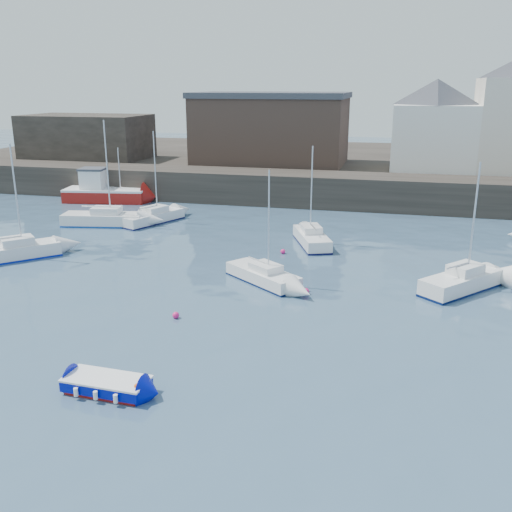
% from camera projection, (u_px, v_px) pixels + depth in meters
% --- Properties ---
extents(water, '(220.00, 220.00, 0.00)m').
position_uv_depth(water, '(184.00, 375.00, 23.05)').
color(water, '#2D4760').
rests_on(water, ground).
extents(quay_wall, '(90.00, 5.00, 3.00)m').
position_uv_depth(quay_wall, '(313.00, 189.00, 55.11)').
color(quay_wall, '#28231E').
rests_on(quay_wall, ground).
extents(land_strip, '(90.00, 32.00, 2.80)m').
position_uv_depth(land_strip, '(335.00, 165.00, 71.85)').
color(land_strip, '#28231E').
rests_on(land_strip, ground).
extents(bldg_east_d, '(11.14, 11.14, 8.95)m').
position_uv_depth(bldg_east_d, '(434.00, 125.00, 56.89)').
color(bldg_east_d, white).
rests_on(bldg_east_d, land_strip).
extents(warehouse, '(16.40, 10.40, 7.60)m').
position_uv_depth(warehouse, '(271.00, 128.00, 62.44)').
color(warehouse, '#3D2D26').
rests_on(warehouse, land_strip).
extents(bldg_west, '(14.00, 8.00, 5.00)m').
position_uv_depth(bldg_west, '(87.00, 137.00, 66.99)').
color(bldg_west, '#353028').
rests_on(bldg_west, land_strip).
extents(blue_dinghy, '(3.34, 1.81, 0.62)m').
position_uv_depth(blue_dinghy, '(107.00, 384.00, 21.64)').
color(blue_dinghy, maroon).
rests_on(blue_dinghy, ground).
extents(fishing_boat, '(8.42, 4.26, 5.33)m').
position_uv_depth(fishing_boat, '(103.00, 191.00, 56.72)').
color(fishing_boat, maroon).
rests_on(fishing_boat, ground).
extents(sailboat_a, '(5.38, 5.56, 7.63)m').
position_uv_depth(sailboat_a, '(14.00, 251.00, 38.10)').
color(sailboat_a, white).
rests_on(sailboat_a, ground).
extents(sailboat_b, '(5.16, 4.51, 6.73)m').
position_uv_depth(sailboat_b, '(263.00, 275.00, 33.66)').
color(sailboat_b, white).
rests_on(sailboat_b, ground).
extents(sailboat_c, '(4.93, 5.33, 7.26)m').
position_uv_depth(sailboat_c, '(461.00, 281.00, 32.26)').
color(sailboat_c, white).
rests_on(sailboat_c, ground).
extents(sailboat_e, '(6.91, 3.29, 8.55)m').
position_uv_depth(sailboat_e, '(104.00, 219.00, 47.23)').
color(sailboat_e, white).
rests_on(sailboat_e, ground).
extents(sailboat_f, '(3.63, 5.70, 7.08)m').
position_uv_depth(sailboat_f, '(312.00, 238.00, 41.57)').
color(sailboat_f, white).
rests_on(sailboat_f, ground).
extents(sailboat_h, '(4.06, 6.14, 7.57)m').
position_uv_depth(sailboat_h, '(153.00, 217.00, 48.13)').
color(sailboat_h, white).
rests_on(sailboat_h, ground).
extents(buoy_near, '(0.35, 0.35, 0.35)m').
position_uv_depth(buoy_near, '(176.00, 318.00, 28.62)').
color(buoy_near, '#EB1D6F').
rests_on(buoy_near, ground).
extents(buoy_mid, '(0.37, 0.37, 0.37)m').
position_uv_depth(buoy_mid, '(306.00, 294.00, 31.87)').
color(buoy_mid, '#EB1D6F').
rests_on(buoy_mid, ground).
extents(buoy_far, '(0.34, 0.34, 0.34)m').
position_uv_depth(buoy_far, '(283.00, 254.00, 39.48)').
color(buoy_far, '#EB1D6F').
rests_on(buoy_far, ground).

